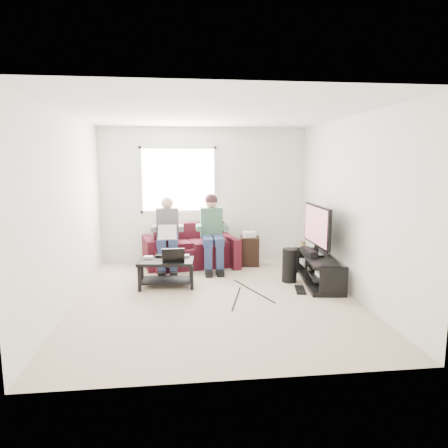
# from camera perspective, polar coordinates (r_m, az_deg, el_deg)

# --- Properties ---
(floor) EXTENTS (4.50, 4.50, 0.00)m
(floor) POSITION_cam_1_polar(r_m,az_deg,el_deg) (5.91, -1.27, -10.37)
(floor) COLOR #C7AE9B
(floor) RESTS_ON ground
(ceiling) EXTENTS (4.50, 4.50, 0.00)m
(ceiling) POSITION_cam_1_polar(r_m,az_deg,el_deg) (5.61, -1.37, 15.54)
(ceiling) COLOR white
(ceiling) RESTS_ON wall_back
(wall_back) EXTENTS (4.50, 0.00, 4.50)m
(wall_back) POSITION_cam_1_polar(r_m,az_deg,el_deg) (7.85, -2.83, 4.16)
(wall_back) COLOR silver
(wall_back) RESTS_ON floor
(wall_front) EXTENTS (4.50, 0.00, 4.50)m
(wall_front) POSITION_cam_1_polar(r_m,az_deg,el_deg) (3.41, 2.16, -2.16)
(wall_front) COLOR silver
(wall_front) RESTS_ON floor
(wall_left) EXTENTS (0.00, 4.50, 4.50)m
(wall_left) POSITION_cam_1_polar(r_m,az_deg,el_deg) (5.79, -21.46, 1.83)
(wall_left) COLOR silver
(wall_left) RESTS_ON floor
(wall_right) EXTENTS (0.00, 4.50, 4.50)m
(wall_right) POSITION_cam_1_polar(r_m,az_deg,el_deg) (6.13, 17.66, 2.39)
(wall_right) COLOR silver
(wall_right) RESTS_ON floor
(window) EXTENTS (1.48, 0.04, 1.28)m
(window) POSITION_cam_1_polar(r_m,az_deg,el_deg) (7.79, -6.53, 6.29)
(window) COLOR white
(window) RESTS_ON wall_back
(sofa) EXTENTS (1.84, 1.06, 0.79)m
(sofa) POSITION_cam_1_polar(r_m,az_deg,el_deg) (7.56, -4.91, -3.75)
(sofa) COLOR #4E131E
(sofa) RESTS_ON floor
(person_left) EXTENTS (0.40, 0.70, 1.32)m
(person_left) POSITION_cam_1_polar(r_m,az_deg,el_deg) (7.20, -8.07, -1.02)
(person_left) COLOR navy
(person_left) RESTS_ON sofa
(person_right) EXTENTS (0.40, 0.71, 1.36)m
(person_right) POSITION_cam_1_polar(r_m,az_deg,el_deg) (7.23, -1.73, -0.41)
(person_right) COLOR navy
(person_right) RESTS_ON sofa
(laptop_silver) EXTENTS (0.38, 0.32, 0.24)m
(laptop_silver) POSITION_cam_1_polar(r_m,az_deg,el_deg) (6.96, -8.11, -1.61)
(laptop_silver) COLOR silver
(laptop_silver) RESTS_ON person_left
(coffee_table) EXTENTS (0.89, 0.59, 0.42)m
(coffee_table) POSITION_cam_1_polar(r_m,az_deg,el_deg) (6.37, -8.28, -6.09)
(coffee_table) COLOR black
(coffee_table) RESTS_ON floor
(laptop_black) EXTENTS (0.34, 0.24, 0.24)m
(laptop_black) POSITION_cam_1_polar(r_m,az_deg,el_deg) (6.23, -7.24, -4.19)
(laptop_black) COLOR black
(laptop_black) RESTS_ON coffee_table
(controller_a) EXTENTS (0.14, 0.09, 0.04)m
(controller_a) POSITION_cam_1_polar(r_m,az_deg,el_deg) (6.47, -10.76, -4.71)
(controller_a) COLOR silver
(controller_a) RESTS_ON coffee_table
(controller_b) EXTENTS (0.15, 0.11, 0.04)m
(controller_b) POSITION_cam_1_polar(r_m,az_deg,el_deg) (6.52, -9.14, -4.56)
(controller_b) COLOR black
(controller_b) RESTS_ON coffee_table
(controller_c) EXTENTS (0.14, 0.10, 0.04)m
(controller_c) POSITION_cam_1_polar(r_m,az_deg,el_deg) (6.48, -5.61, -4.57)
(controller_c) COLOR gray
(controller_c) RESTS_ON coffee_table
(tv_stand) EXTENTS (0.59, 1.42, 0.45)m
(tv_stand) POSITION_cam_1_polar(r_m,az_deg,el_deg) (6.63, 13.24, -6.61)
(tv_stand) COLOR black
(tv_stand) RESTS_ON floor
(tv) EXTENTS (0.12, 1.10, 0.81)m
(tv) POSITION_cam_1_polar(r_m,az_deg,el_deg) (6.57, 13.15, -0.41)
(tv) COLOR black
(tv) RESTS_ON tv_stand
(soundbar) EXTENTS (0.12, 0.50, 0.10)m
(soundbar) POSITION_cam_1_polar(r_m,az_deg,el_deg) (6.61, 12.06, -3.93)
(soundbar) COLOR black
(soundbar) RESTS_ON tv_stand
(drink_cup) EXTENTS (0.08, 0.08, 0.12)m
(drink_cup) POSITION_cam_1_polar(r_m,az_deg,el_deg) (7.12, 11.25, -2.90)
(drink_cup) COLOR #9B7242
(drink_cup) RESTS_ON tv_stand
(console_white) EXTENTS (0.30, 0.22, 0.06)m
(console_white) POSITION_cam_1_polar(r_m,az_deg,el_deg) (6.25, 14.51, -6.96)
(console_white) COLOR silver
(console_white) RESTS_ON tv_stand
(console_grey) EXTENTS (0.34, 0.26, 0.08)m
(console_grey) POSITION_cam_1_polar(r_m,az_deg,el_deg) (6.88, 12.42, -5.33)
(console_grey) COLOR gray
(console_grey) RESTS_ON tv_stand
(console_black) EXTENTS (0.38, 0.30, 0.07)m
(console_black) POSITION_cam_1_polar(r_m,az_deg,el_deg) (6.57, 13.41, -6.11)
(console_black) COLOR black
(console_black) RESTS_ON tv_stand
(subwoofer) EXTENTS (0.24, 0.24, 0.55)m
(subwoofer) POSITION_cam_1_polar(r_m,az_deg,el_deg) (6.64, 9.34, -5.84)
(subwoofer) COLOR black
(subwoofer) RESTS_ON floor
(keyboard_floor) EXTENTS (0.22, 0.43, 0.02)m
(keyboard_floor) POSITION_cam_1_polar(r_m,az_deg,el_deg) (6.29, 10.82, -9.21)
(keyboard_floor) COLOR black
(keyboard_floor) RESTS_ON floor
(end_table) EXTENTS (0.37, 0.37, 0.64)m
(end_table) POSITION_cam_1_polar(r_m,az_deg,el_deg) (7.59, 3.65, -3.74)
(end_table) COLOR black
(end_table) RESTS_ON floor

